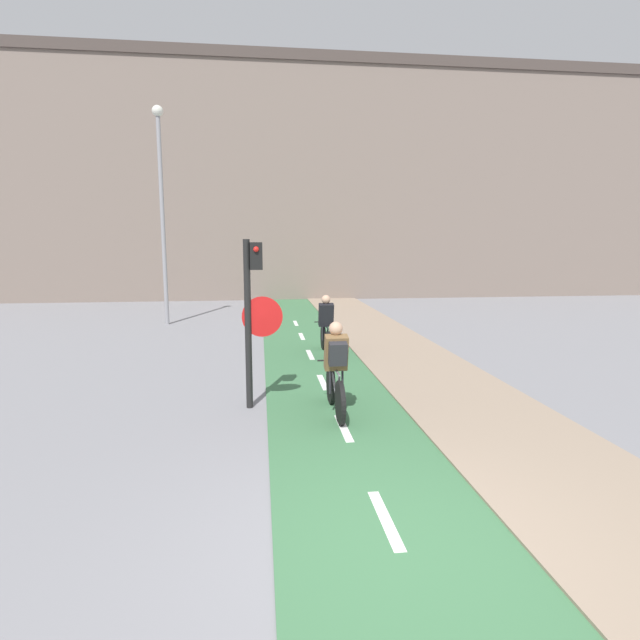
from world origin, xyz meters
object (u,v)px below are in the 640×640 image
object	(u,v)px
street_lamp_far	(161,195)
cyclist_far	(326,328)
cyclist_near	(336,371)
traffic_light_pole	(253,304)

from	to	relation	value
street_lamp_far	cyclist_far	world-z (taller)	street_lamp_far
street_lamp_far	cyclist_near	xyz separation A→B (m)	(4.37, -9.78, -3.63)
street_lamp_far	cyclist_near	size ratio (longest dim) A/B	4.19
traffic_light_pole	cyclist_near	world-z (taller)	traffic_light_pole
cyclist_far	street_lamp_far	bearing A→B (deg)	132.16
traffic_light_pole	cyclist_far	size ratio (longest dim) A/B	1.71
traffic_light_pole	street_lamp_far	world-z (taller)	street_lamp_far
traffic_light_pole	cyclist_far	world-z (taller)	traffic_light_pole
traffic_light_pole	cyclist_near	bearing A→B (deg)	-21.68
cyclist_near	cyclist_far	world-z (taller)	cyclist_near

